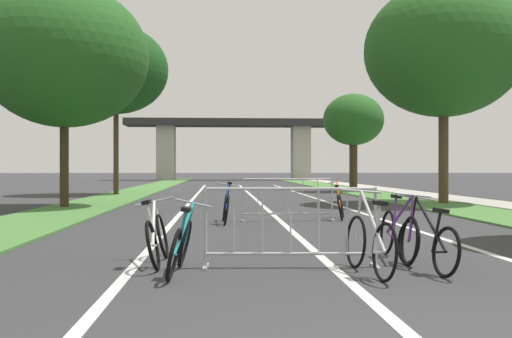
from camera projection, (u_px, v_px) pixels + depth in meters
name	position (u px, v px, depth m)	size (l,w,h in m)	color
grass_verge_left	(138.00, 191.00, 32.14)	(2.43, 72.01, 0.05)	#477A38
grass_verge_right	(353.00, 191.00, 32.87)	(2.43, 72.01, 0.05)	#477A38
sidewalk_path_right	(390.00, 190.00, 33.00)	(1.86, 72.01, 0.08)	#ADA89E
lane_stripe_center	(256.00, 200.00, 23.89)	(0.14, 41.66, 0.01)	silver
lane_stripe_right_lane	(320.00, 200.00, 24.05)	(0.14, 41.66, 0.01)	silver
lane_stripe_left_lane	(192.00, 200.00, 23.73)	(0.14, 41.66, 0.01)	silver
overpass_bridge	(234.00, 137.00, 62.50)	(22.90, 3.71, 6.48)	#2D2D30
tree_left_pine_near	(64.00, 56.00, 18.93)	(5.41, 5.41, 7.22)	#3D2D1E
tree_left_pine_far	(116.00, 70.00, 28.29)	(5.02, 5.02, 8.18)	#4C3823
tree_right_oak_near	(444.00, 50.00, 20.99)	(5.65, 5.65, 7.94)	#4C3823
tree_right_oak_mid	(353.00, 120.00, 31.89)	(3.30, 3.30, 5.34)	#3D2D1E
crowd_barrier_nearest	(291.00, 228.00, 7.66)	(2.30, 0.55, 1.05)	#ADADB2
crowd_barrier_second	(288.00, 200.00, 14.39)	(2.30, 0.56, 1.05)	#ADADB2
bicycle_blue_0	(226.00, 207.00, 13.86)	(0.54, 1.77, 0.98)	black
bicycle_orange_1	(340.00, 205.00, 14.93)	(0.54, 1.65, 1.00)	black
bicycle_silver_2	(370.00, 243.00, 7.14)	(0.55, 1.64, 1.04)	black
bicycle_teal_3	(180.00, 246.00, 7.16)	(0.53, 1.62, 0.91)	black
bicycle_white_4	(157.00, 238.00, 7.91)	(0.55, 1.72, 0.89)	black
bicycle_purple_5	(398.00, 233.00, 8.31)	(0.49, 1.75, 0.98)	black
bicycle_black_6	(427.00, 243.00, 7.41)	(0.53, 1.59, 0.96)	black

